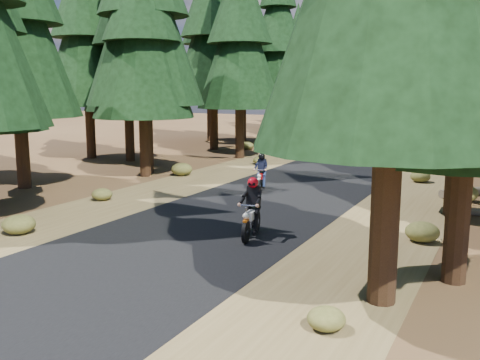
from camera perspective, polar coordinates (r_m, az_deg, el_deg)
name	(u,v)px	position (r m, az deg, el deg)	size (l,w,h in m)	color
ground	(217,224)	(15.97, -2.46, -4.71)	(120.00, 120.00, 0.00)	#4B301A
road	(282,194)	(20.35, 4.49, -1.54)	(6.00, 100.00, 0.01)	black
shoulder_l	(180,185)	(22.49, -6.39, -0.49)	(3.20, 100.00, 0.01)	brown
shoulder_r	(407,207)	(19.11, 17.34, -2.72)	(3.20, 100.00, 0.01)	brown
pine_forest	(383,24)	(35.54, 15.05, 15.77)	(34.59, 55.08, 16.32)	black
understory_shrubs	(331,184)	(21.38, 9.72, -0.37)	(15.13, 29.29, 0.65)	#474C1E
rider_lead	(251,218)	(14.40, 1.22, -4.07)	(0.91, 1.89, 1.62)	silver
rider_follow	(261,178)	(21.02, 2.26, 0.19)	(0.94, 1.71, 1.46)	maroon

